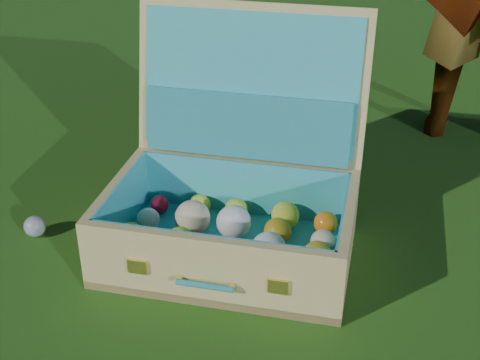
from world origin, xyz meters
name	(u,v)px	position (x,y,z in m)	size (l,w,h in m)	color
ground	(264,245)	(0.00, 0.00, 0.00)	(60.00, 60.00, 0.00)	#215114
stray_ball	(35,226)	(-0.63, -0.19, 0.03)	(0.06, 0.06, 0.06)	#4570B4
suitcase	(236,185)	(-0.09, 0.00, 0.17)	(0.72, 0.65, 0.62)	#DDC277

